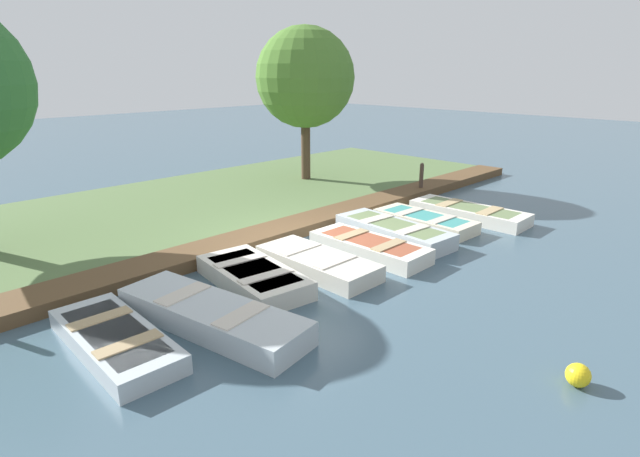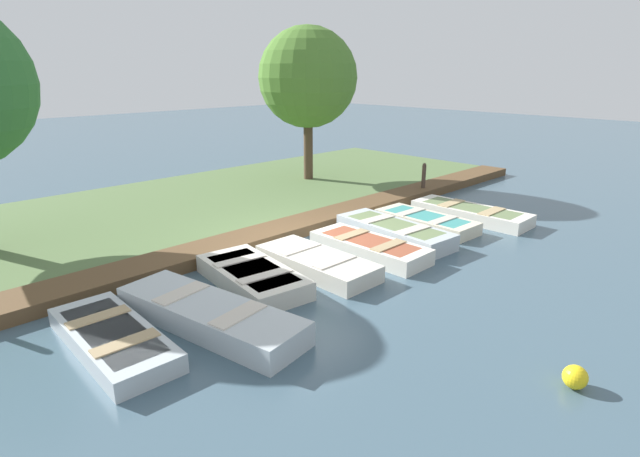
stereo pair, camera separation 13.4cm
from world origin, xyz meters
The scene contains 14 objects.
ground_plane centered at (0.00, 0.00, 0.00)m, with size 80.00×80.00×0.00m, color #425B6B.
shore_bank centered at (-5.00, 0.00, 0.10)m, with size 8.00×24.00×0.20m.
dock_walkway centered at (-1.17, 0.00, 0.14)m, with size 1.03×23.60×0.28m.
rowboat_0 centered at (1.17, -5.06, 0.16)m, with size 2.85×1.13×0.33m.
rowboat_1 centered at (1.64, -3.62, 0.22)m, with size 3.72×1.67×0.44m.
rowboat_2 centered at (0.80, -2.09, 0.20)m, with size 2.79×1.57×0.40m.
rowboat_3 centered at (1.16, -0.66, 0.19)m, with size 2.80×1.14×0.38m.
rowboat_4 centered at (1.33, 0.88, 0.19)m, with size 2.88×1.09×0.39m.
rowboat_5 centered at (1.06, 2.16, 0.21)m, with size 3.21×1.33×0.43m.
rowboat_6 centered at (1.06, 3.58, 0.18)m, with size 2.81×1.20×0.36m.
rowboat_7 centered at (1.49, 5.17, 0.18)m, with size 3.33×1.18×0.37m.
mooring_post_far centered at (-1.06, 6.53, 0.57)m, with size 0.14×0.14×1.12m.
buoy centered at (6.55, -1.03, 0.16)m, with size 0.33×0.33×0.33m.
park_tree_left centered at (-5.14, 5.03, 3.81)m, with size 3.51×3.51×5.58m.
Camera 1 is at (8.17, -7.64, 4.13)m, focal length 28.00 mm.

